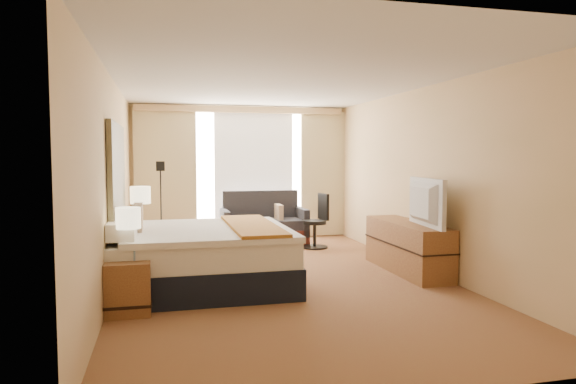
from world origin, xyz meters
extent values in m
cube|color=#5B1C1A|center=(0.00, 0.00, 0.00)|extent=(4.20, 7.00, 0.02)
cube|color=silver|center=(0.00, 0.00, 2.60)|extent=(4.20, 7.00, 0.02)
cube|color=#E9BD8E|center=(0.00, 3.50, 1.30)|extent=(4.20, 0.02, 2.60)
cube|color=#E9BD8E|center=(0.00, -3.50, 1.30)|extent=(4.20, 0.02, 2.60)
cube|color=#E9BD8E|center=(-2.10, 0.00, 1.30)|extent=(0.02, 7.00, 2.60)
cube|color=#E9BD8E|center=(2.10, 0.00, 1.30)|extent=(0.02, 7.00, 2.60)
cube|color=black|center=(-2.06, 0.20, 1.28)|extent=(0.06, 1.85, 1.50)
cube|color=olive|center=(-1.87, -1.05, 0.28)|extent=(0.45, 0.52, 0.55)
cube|color=olive|center=(-1.87, 1.45, 0.28)|extent=(0.45, 0.52, 0.55)
cube|color=olive|center=(1.83, 0.00, 0.35)|extent=(0.50, 1.80, 0.70)
cube|color=white|center=(0.25, 3.47, 1.32)|extent=(2.30, 0.02, 2.30)
cube|color=beige|center=(-1.45, 3.38, 1.27)|extent=(1.15, 0.09, 2.50)
cube|color=beige|center=(1.65, 3.38, 1.27)|extent=(0.90, 0.09, 2.50)
cube|color=silver|center=(0.25, 3.43, 1.27)|extent=(1.55, 0.04, 2.50)
cube|color=#E9BD8E|center=(0.00, 3.34, 2.52)|extent=(4.00, 0.16, 0.12)
cube|color=black|center=(-1.05, -0.15, 0.18)|extent=(2.16, 1.96, 0.36)
cube|color=white|center=(-1.05, -0.15, 0.52)|extent=(2.11, 1.91, 0.31)
cube|color=white|center=(-0.97, -0.15, 0.70)|extent=(1.98, 1.98, 0.07)
cube|color=#B9732A|center=(-0.41, -0.15, 0.75)|extent=(0.57, 1.98, 0.04)
cube|color=white|center=(-1.95, -0.62, 0.82)|extent=(0.29, 0.80, 0.19)
cube|color=white|center=(-1.95, 0.33, 0.82)|extent=(0.29, 0.80, 0.19)
cube|color=beige|center=(-1.80, -0.15, 0.87)|extent=(0.10, 0.43, 0.37)
cube|color=#532017|center=(0.30, 2.74, 0.14)|extent=(1.56, 0.83, 0.28)
cube|color=#2A2A2F|center=(0.30, 2.68, 0.37)|extent=(1.44, 0.67, 0.18)
cube|color=#2A2A2F|center=(0.30, 3.07, 0.67)|extent=(1.44, 0.16, 0.61)
cube|color=#2A2A2F|center=(-0.42, 2.74, 0.40)|extent=(0.11, 0.83, 0.50)
cube|color=#2A2A2F|center=(1.03, 2.74, 0.40)|extent=(0.11, 0.83, 0.50)
cube|color=beige|center=(0.58, 2.68, 0.56)|extent=(0.09, 0.39, 0.36)
cube|color=black|center=(-1.54, 2.30, 0.01)|extent=(0.19, 0.19, 0.02)
cylinder|color=black|center=(-1.54, 2.30, 0.71)|extent=(0.02, 0.02, 1.37)
cube|color=black|center=(-1.54, 2.30, 1.46)|extent=(0.14, 0.14, 0.16)
cylinder|color=black|center=(1.10, 2.10, 0.01)|extent=(0.47, 0.47, 0.03)
cylinder|color=black|center=(1.10, 2.10, 0.24)|extent=(0.06, 0.06, 0.42)
cylinder|color=black|center=(1.10, 2.10, 0.46)|extent=(0.41, 0.41, 0.07)
cube|color=black|center=(1.27, 2.12, 0.73)|extent=(0.10, 0.38, 0.47)
cube|color=black|center=(-1.86, -0.98, 0.57)|extent=(0.09, 0.09, 0.04)
cylinder|color=black|center=(-1.86, -0.98, 0.75)|extent=(0.03, 0.03, 0.32)
cylinder|color=#F8EBBA|center=(-1.86, -0.98, 0.98)|extent=(0.26, 0.26, 0.22)
cube|color=black|center=(-1.83, 1.37, 0.57)|extent=(0.11, 0.11, 0.04)
cylinder|color=black|center=(-1.83, 1.37, 0.78)|extent=(0.03, 0.03, 0.37)
cylinder|color=#F8EBBA|center=(-1.83, 1.37, 1.05)|extent=(0.30, 0.30, 0.26)
cube|color=#8AAED5|center=(-1.77, -1.03, 0.61)|extent=(0.16, 0.16, 0.12)
cube|color=black|center=(-1.87, 1.46, 0.59)|extent=(0.20, 0.16, 0.08)
imported|color=black|center=(1.78, -0.40, 1.02)|extent=(0.27, 1.12, 0.64)
camera|label=1|loc=(-1.51, -6.54, 1.63)|focal=32.00mm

